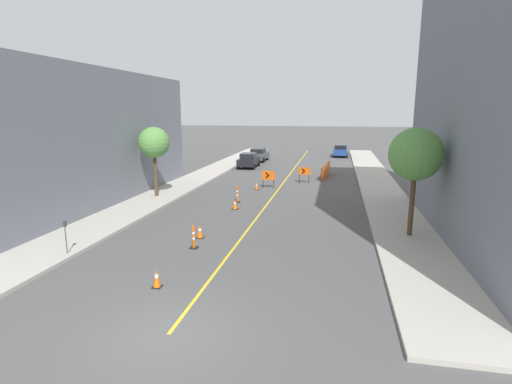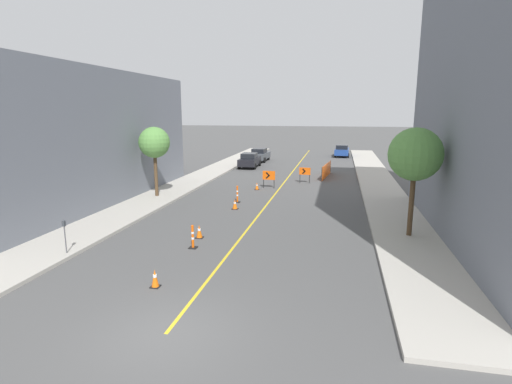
# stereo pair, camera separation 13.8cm
# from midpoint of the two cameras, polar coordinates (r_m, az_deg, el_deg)

# --- Properties ---
(ground_plane) EXTENTS (300.00, 300.00, 0.00)m
(ground_plane) POSITION_cam_midpoint_polar(r_m,az_deg,el_deg) (12.11, -12.73, -19.23)
(ground_plane) COLOR #4C4C4C
(lane_stripe) EXTENTS (0.12, 53.41, 0.01)m
(lane_stripe) POSITION_cam_midpoint_polar(r_m,az_deg,el_deg) (36.92, 4.31, 1.99)
(lane_stripe) COLOR gold
(lane_stripe) RESTS_ON ground_plane
(sidewalk_left) EXTENTS (3.14, 53.41, 0.16)m
(sidewalk_left) POSITION_cam_midpoint_polar(r_m,az_deg,el_deg) (38.68, -7.41, 2.48)
(sidewalk_left) COLOR #ADA89E
(sidewalk_left) RESTS_ON ground_plane
(sidewalk_right) EXTENTS (3.14, 53.41, 0.16)m
(sidewalk_right) POSITION_cam_midpoint_polar(r_m,az_deg,el_deg) (36.80, 16.64, 1.62)
(sidewalk_right) COLOR #ADA89E
(sidewalk_right) RESTS_ON ground_plane
(building_facade_left) EXTENTS (6.00, 21.51, 8.71)m
(building_facade_left) POSITION_cam_midpoint_polar(r_m,az_deg,el_deg) (29.24, -24.25, 7.07)
(building_facade_left) COLOR slate
(building_facade_left) RESTS_ON ground_plane
(traffic_cone_nearest) EXTENTS (0.33, 0.33, 0.66)m
(traffic_cone_nearest) POSITION_cam_midpoint_polar(r_m,az_deg,el_deg) (14.83, -14.27, -11.89)
(traffic_cone_nearest) COLOR black
(traffic_cone_nearest) RESTS_ON ground_plane
(traffic_cone_second) EXTENTS (0.37, 0.37, 0.67)m
(traffic_cone_second) POSITION_cam_midpoint_polar(r_m,az_deg,el_deg) (19.81, -8.22, -5.61)
(traffic_cone_second) COLOR black
(traffic_cone_second) RESTS_ON ground_plane
(traffic_cone_third) EXTENTS (0.39, 0.39, 0.64)m
(traffic_cone_third) POSITION_cam_midpoint_polar(r_m,az_deg,el_deg) (25.28, -3.19, -1.76)
(traffic_cone_third) COLOR black
(traffic_cone_third) RESTS_ON ground_plane
(traffic_cone_fourth) EXTENTS (0.35, 0.35, 0.57)m
(traffic_cone_fourth) POSITION_cam_midpoint_polar(r_m,az_deg,el_deg) (31.44, -0.06, 0.84)
(traffic_cone_fourth) COLOR black
(traffic_cone_fourth) RESTS_ON ground_plane
(delineator_post_front) EXTENTS (0.36, 0.36, 1.09)m
(delineator_post_front) POSITION_cam_midpoint_polar(r_m,az_deg,el_deg) (18.40, -9.11, -6.55)
(delineator_post_front) COLOR black
(delineator_post_front) RESTS_ON ground_plane
(delineator_post_rear) EXTENTS (0.36, 0.36, 1.16)m
(delineator_post_rear) POSITION_cam_midpoint_polar(r_m,az_deg,el_deg) (27.08, -2.85, -0.46)
(delineator_post_rear) COLOR black
(delineator_post_rear) RESTS_ON ground_plane
(arrow_barricade_primary) EXTENTS (1.01, 0.12, 1.39)m
(arrow_barricade_primary) POSITION_cam_midpoint_polar(r_m,az_deg,el_deg) (31.96, 1.66, 2.28)
(arrow_barricade_primary) COLOR #EF560C
(arrow_barricade_primary) RESTS_ON ground_plane
(arrow_barricade_secondary) EXTENTS (0.96, 0.14, 1.35)m
(arrow_barricade_secondary) POSITION_cam_midpoint_polar(r_m,az_deg,el_deg) (34.43, 6.79, 2.86)
(arrow_barricade_secondary) COLOR #EF560C
(arrow_barricade_secondary) RESTS_ON ground_plane
(safety_mesh_fence) EXTENTS (0.68, 5.33, 1.25)m
(safety_mesh_fence) POSITION_cam_midpoint_polar(r_m,az_deg,el_deg) (38.06, 9.81, 3.08)
(safety_mesh_fence) COLOR #EF560C
(safety_mesh_fence) RESTS_ON ground_plane
(parked_car_curb_near) EXTENTS (1.94, 4.33, 1.59)m
(parked_car_curb_near) POSITION_cam_midpoint_polar(r_m,az_deg,el_deg) (43.68, -1.15, 4.56)
(parked_car_curb_near) COLOR black
(parked_car_curb_near) RESTS_ON ground_plane
(parked_car_curb_mid) EXTENTS (2.01, 4.38, 1.59)m
(parked_car_curb_mid) POSITION_cam_midpoint_polar(r_m,az_deg,el_deg) (49.08, 0.28, 5.34)
(parked_car_curb_mid) COLOR #474C51
(parked_car_curb_mid) RESTS_ON ground_plane
(parked_car_curb_far) EXTENTS (1.95, 4.36, 1.59)m
(parked_car_curb_far) POSITION_cam_midpoint_polar(r_m,az_deg,el_deg) (55.34, 11.92, 5.81)
(parked_car_curb_far) COLOR navy
(parked_car_curb_far) RESTS_ON ground_plane
(parking_meter_near_curb) EXTENTS (0.12, 0.11, 1.47)m
(parking_meter_near_curb) POSITION_cam_midpoint_polar(r_m,az_deg,el_deg) (18.75, -25.81, -4.94)
(parking_meter_near_curb) COLOR #4C4C51
(parking_meter_near_curb) RESTS_ON sidewalk_left
(street_tree_left_near) EXTENTS (2.16, 2.16, 4.88)m
(street_tree_left_near) POSITION_cam_midpoint_polar(r_m,az_deg,el_deg) (28.83, -14.51, 6.80)
(street_tree_left_near) COLOR #4C3823
(street_tree_left_near) RESTS_ON sidewalk_left
(street_tree_right_near) EXTENTS (2.51, 2.51, 5.22)m
(street_tree_right_near) POSITION_cam_midpoint_polar(r_m,az_deg,el_deg) (20.28, 21.66, 4.97)
(street_tree_right_near) COLOR #4C3823
(street_tree_right_near) RESTS_ON sidewalk_right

